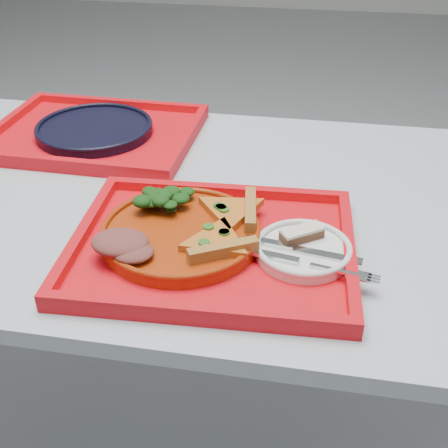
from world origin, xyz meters
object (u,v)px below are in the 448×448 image
(tray_main, at_px, (213,249))
(dinner_plate, at_px, (181,235))
(tray_far, at_px, (95,136))
(dessert_bar, at_px, (302,234))
(navy_plate, at_px, (95,130))

(tray_main, xyz_separation_m, dinner_plate, (-0.05, 0.01, 0.02))
(tray_far, relative_size, dessert_bar, 6.23)
(tray_far, bearing_deg, dessert_bar, -35.27)
(tray_main, bearing_deg, dessert_bar, 7.42)
(tray_main, distance_m, dessert_bar, 0.15)
(tray_main, xyz_separation_m, dessert_bar, (0.14, 0.03, 0.03))
(tray_far, height_order, navy_plate, navy_plate)
(tray_main, height_order, navy_plate, navy_plate)
(dinner_plate, bearing_deg, tray_far, 127.86)
(dessert_bar, bearing_deg, navy_plate, 108.44)
(tray_main, bearing_deg, dinner_plate, 166.98)
(dinner_plate, height_order, navy_plate, dinner_plate)
(navy_plate, height_order, dessert_bar, dessert_bar)
(tray_main, relative_size, navy_plate, 1.73)
(tray_far, bearing_deg, navy_plate, 0.00)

